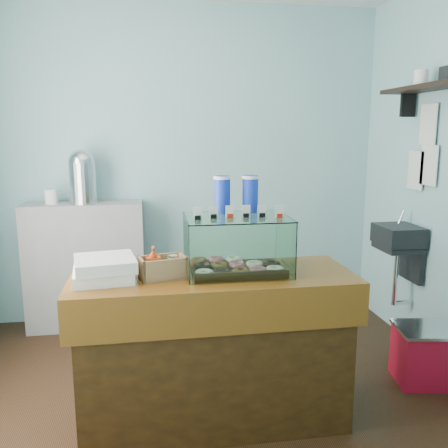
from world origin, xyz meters
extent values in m
plane|color=black|center=(0.00, 0.00, 0.00)|extent=(3.50, 3.50, 0.00)
cube|color=#84BBC1|center=(0.00, 1.50, 1.40)|extent=(3.50, 0.04, 2.80)
cube|color=#84BBC1|center=(0.00, -1.50, 1.40)|extent=(3.50, 0.04, 2.80)
cube|color=black|center=(1.58, 0.55, 0.90)|extent=(0.30, 0.35, 0.15)
cube|color=black|center=(1.71, 0.55, 0.70)|extent=(0.04, 0.30, 0.35)
cylinder|color=silver|center=(1.65, 0.65, 1.02)|extent=(0.02, 0.02, 0.12)
cylinder|color=silver|center=(1.58, 0.55, 0.55)|extent=(0.04, 0.04, 0.45)
cube|color=black|center=(1.60, 0.30, 2.00)|extent=(0.25, 1.00, 0.03)
cube|color=black|center=(1.67, 0.70, 1.90)|extent=(0.12, 0.03, 0.18)
cube|color=white|center=(1.73, 0.45, 1.45)|extent=(0.01, 0.21, 0.30)
cube|color=white|center=(1.73, 0.62, 1.40)|extent=(0.01, 0.21, 0.30)
cube|color=white|center=(1.73, 0.50, 1.75)|extent=(0.01, 0.21, 0.30)
cube|color=#46270D|center=(0.00, -0.25, 0.42)|extent=(1.50, 0.56, 0.84)
cube|color=#492209|center=(0.00, -0.25, 0.87)|extent=(1.60, 0.60, 0.06)
cube|color=#492209|center=(0.00, -0.53, 0.75)|extent=(1.60, 0.04, 0.18)
cube|color=#979799|center=(-0.90, 1.32, 0.55)|extent=(1.00, 0.32, 1.10)
cube|color=#341A0F|center=(0.14, -0.21, 0.91)|extent=(0.53, 0.38, 0.02)
torus|color=silver|center=(-0.06, -0.33, 0.94)|extent=(0.10, 0.10, 0.03)
torus|color=black|center=(0.04, -0.33, 0.94)|extent=(0.10, 0.10, 0.03)
torus|color=brown|center=(0.14, -0.33, 0.94)|extent=(0.10, 0.10, 0.03)
torus|color=#D26375|center=(0.24, -0.34, 0.94)|extent=(0.10, 0.10, 0.03)
torus|color=silver|center=(0.34, -0.34, 0.94)|extent=(0.10, 0.10, 0.03)
torus|color=black|center=(-0.06, -0.21, 0.94)|extent=(0.10, 0.10, 0.03)
torus|color=brown|center=(0.04, -0.21, 0.94)|extent=(0.10, 0.10, 0.03)
torus|color=#D26375|center=(0.14, -0.21, 0.94)|extent=(0.10, 0.10, 0.03)
torus|color=silver|center=(0.24, -0.21, 0.94)|extent=(0.10, 0.10, 0.03)
torus|color=black|center=(0.34, -0.21, 0.94)|extent=(0.10, 0.10, 0.03)
torus|color=brown|center=(-0.06, -0.08, 0.94)|extent=(0.10, 0.10, 0.03)
torus|color=#D26375|center=(0.04, -0.08, 0.94)|extent=(0.10, 0.10, 0.03)
torus|color=silver|center=(0.14, -0.08, 0.94)|extent=(0.10, 0.10, 0.03)
cube|color=white|center=(0.14, -0.42, 1.06)|extent=(0.58, 0.01, 0.32)
cube|color=white|center=(0.14, 0.00, 1.06)|extent=(0.58, 0.01, 0.32)
cube|color=white|center=(-0.15, -0.21, 1.06)|extent=(0.01, 0.42, 0.32)
cube|color=white|center=(0.43, -0.21, 1.06)|extent=(0.01, 0.42, 0.32)
cube|color=white|center=(0.14, -0.21, 1.22)|extent=(0.60, 0.44, 0.01)
cube|color=white|center=(-0.09, -0.26, 1.26)|extent=(0.05, 0.00, 0.07)
cube|color=black|center=(-0.09, -0.26, 1.23)|extent=(0.03, 0.02, 0.02)
cube|color=white|center=(0.00, -0.26, 1.26)|extent=(0.05, 0.00, 0.07)
cube|color=black|center=(0.00, -0.26, 1.23)|extent=(0.03, 0.02, 0.02)
cube|color=white|center=(0.09, -0.26, 1.26)|extent=(0.05, 0.00, 0.07)
cube|color=red|center=(0.09, -0.26, 1.23)|extent=(0.03, 0.02, 0.02)
cube|color=white|center=(0.19, -0.26, 1.26)|extent=(0.05, 0.00, 0.07)
cube|color=black|center=(0.19, -0.26, 1.23)|extent=(0.03, 0.02, 0.02)
cube|color=white|center=(0.28, -0.26, 1.26)|extent=(0.05, 0.00, 0.07)
cube|color=black|center=(0.28, -0.26, 1.23)|extent=(0.03, 0.02, 0.02)
cube|color=white|center=(0.37, -0.26, 1.26)|extent=(0.05, 0.00, 0.07)
cube|color=red|center=(0.37, -0.26, 1.23)|extent=(0.03, 0.02, 0.02)
cylinder|color=#1737CB|center=(0.08, -0.07, 1.33)|extent=(0.09, 0.09, 0.22)
cylinder|color=white|center=(0.08, -0.07, 1.43)|extent=(0.10, 0.10, 0.02)
cylinder|color=#1737CB|center=(0.25, -0.07, 1.33)|extent=(0.09, 0.09, 0.22)
cylinder|color=white|center=(0.25, -0.07, 1.43)|extent=(0.10, 0.10, 0.02)
cube|color=#A97C54|center=(-0.29, -0.27, 0.91)|extent=(0.28, 0.20, 0.01)
cube|color=#A97C54|center=(-0.27, -0.33, 0.96)|extent=(0.25, 0.07, 0.12)
cube|color=#A97C54|center=(-0.30, -0.20, 0.96)|extent=(0.25, 0.07, 0.12)
cube|color=#A97C54|center=(-0.40, -0.29, 0.96)|extent=(0.05, 0.15, 0.12)
cube|color=#A97C54|center=(-0.17, -0.24, 0.96)|extent=(0.05, 0.15, 0.12)
imported|color=#C44212|center=(-0.33, -0.28, 1.00)|extent=(0.09, 0.09, 0.17)
cylinder|color=#4B9428|center=(-0.23, -0.25, 0.96)|extent=(0.06, 0.06, 0.10)
cylinder|color=silver|center=(-0.23, -0.25, 1.02)|extent=(0.05, 0.05, 0.01)
cube|color=white|center=(-0.61, -0.25, 0.93)|extent=(0.35, 0.35, 0.06)
cube|color=white|center=(-0.60, -0.26, 0.99)|extent=(0.36, 0.36, 0.06)
cylinder|color=silver|center=(-0.88, 1.31, 1.10)|extent=(0.25, 0.25, 0.01)
cylinder|color=silver|center=(-0.88, 1.31, 1.28)|extent=(0.22, 0.22, 0.34)
sphere|color=silver|center=(-0.88, 1.31, 1.45)|extent=(0.22, 0.22, 0.22)
cube|color=red|center=(1.51, -0.07, 0.19)|extent=(0.47, 0.39, 0.37)
cube|color=silver|center=(1.51, -0.07, 0.38)|extent=(0.50, 0.41, 0.02)
camera|label=1|loc=(-0.36, -2.80, 1.69)|focal=38.00mm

